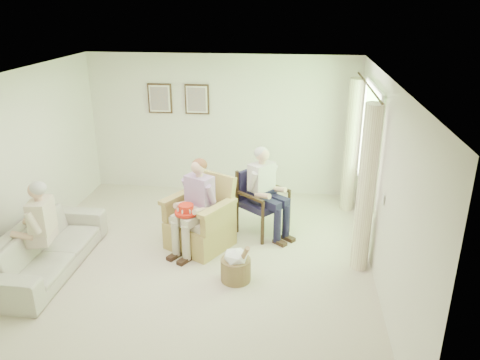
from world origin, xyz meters
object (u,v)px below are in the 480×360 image
Objects in this scene: wicker_armchair at (200,225)px; wood_armchair at (264,198)px; person_wicker at (197,200)px; person_dark at (263,186)px; sofa at (46,248)px; hatbox at (236,265)px; person_sofa at (38,224)px; red_hat at (186,210)px.

wood_armchair is (0.90, 0.64, 0.21)m from wicker_armchair.
person_dark reaches higher than person_wicker.
wood_armchair is at bearing 64.15° from wicker_armchair.
wicker_armchair is 0.50× the size of sofa.
person_wicker is at bearing 131.60° from hatbox.
person_sofa is (-0.00, -0.10, 0.42)m from sofa.
red_hat is at bearing -82.91° from wicker_armchair.
hatbox is at bearing -151.12° from person_dark.
wood_armchair is at bearing 69.75° from person_wicker.
wood_armchair is 1.41m from red_hat.
person_sofa is 1.97m from red_hat.
person_sofa is at bearing -177.10° from hatbox.
wicker_armchair is 2.16m from sofa.
sofa is (-1.96, -0.91, -0.03)m from wicker_armchair.
wood_armchair is 1.72× the size of hatbox.
sofa is 2.16m from person_wicker.
person_sofa is at bearing -159.22° from red_hat.
person_dark reaches higher than red_hat.
sofa is 1.59× the size of person_wicker.
wood_armchair is 0.47× the size of sofa.
person_dark is at bearing -64.35° from sofa.
person_sofa is at bearing 156.55° from person_dark.
wood_armchair is at bearing 39.23° from person_dark.
wicker_armchair is 1.83× the size of hatbox.
wicker_armchair reaches higher than sofa.
person_dark is at bearing 56.41° from wicker_armchair.
red_hat is (1.84, 0.70, -0.02)m from person_sofa.
wicker_armchair is at bearing 118.91° from person_wicker.
person_sofa is (-1.96, -1.01, 0.39)m from wicker_armchair.
wood_armchair is 3.09× the size of red_hat.
wicker_armchair is 2.24m from person_sofa.
person_dark reaches higher than wood_armchair.
person_dark reaches higher than sofa.
person_sofa is 2.19× the size of hatbox.
sofa is 3.22m from person_dark.
person_dark is 2.36× the size of hatbox.
red_hat reaches higher than hatbox.
sofa is at bearing 157.54° from wood_armchair.
person_wicker is (0.00, -0.14, 0.46)m from wicker_armchair.
person_sofa reaches higher than wicker_armchair.
wicker_armchair is 1.12m from person_dark.
wicker_armchair is 1.12m from wood_armchair.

